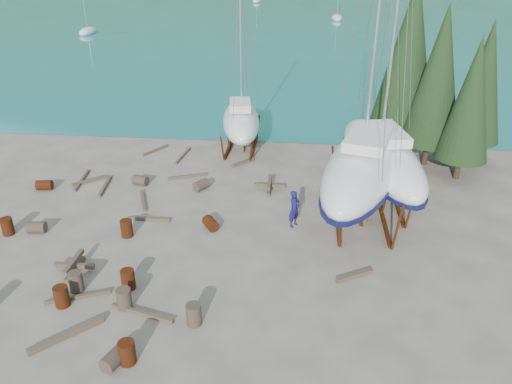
# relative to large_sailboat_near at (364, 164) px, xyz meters

# --- Properties ---
(ground) EXTENTS (600.00, 600.00, 0.00)m
(ground) POSITION_rel_large_sailboat_near_xyz_m (-7.70, -4.75, -2.96)
(ground) COLOR #5D5449
(ground) RESTS_ON ground
(cypress_near_right) EXTENTS (3.60, 3.60, 10.00)m
(cypress_near_right) POSITION_rel_large_sailboat_near_xyz_m (4.80, 7.25, 2.83)
(cypress_near_right) COLOR black
(cypress_near_right) RESTS_ON ground
(cypress_mid_right) EXTENTS (3.06, 3.06, 8.50)m
(cypress_mid_right) POSITION_rel_large_sailboat_near_xyz_m (6.30, 5.25, 1.96)
(cypress_mid_right) COLOR black
(cypress_mid_right) RESTS_ON ground
(cypress_back_left) EXTENTS (4.14, 4.14, 11.50)m
(cypress_back_left) POSITION_rel_large_sailboat_near_xyz_m (3.30, 9.25, 3.70)
(cypress_back_left) COLOR black
(cypress_back_left) RESTS_ON ground
(cypress_far_right) EXTENTS (3.24, 3.24, 9.00)m
(cypress_far_right) POSITION_rel_large_sailboat_near_xyz_m (7.80, 8.25, 2.25)
(cypress_far_right) COLOR black
(cypress_far_right) RESTS_ON ground
(moored_boat_left) EXTENTS (2.00, 5.00, 6.05)m
(moored_boat_left) POSITION_rel_large_sailboat_near_xyz_m (-37.70, 55.25, -2.57)
(moored_boat_left) COLOR silver
(moored_boat_left) RESTS_ON ground
(moored_boat_mid) EXTENTS (2.00, 5.00, 6.05)m
(moored_boat_mid) POSITION_rel_large_sailboat_near_xyz_m (2.30, 75.25, -2.57)
(moored_boat_mid) COLOR silver
(moored_boat_mid) RESTS_ON ground
(moored_boat_far) EXTENTS (2.00, 5.00, 6.05)m
(moored_boat_far) POSITION_rel_large_sailboat_near_xyz_m (-15.70, 105.25, -2.57)
(moored_boat_far) COLOR silver
(moored_boat_far) RESTS_ON ground
(large_sailboat_near) EXTENTS (6.52, 12.15, 18.37)m
(large_sailboat_near) POSITION_rel_large_sailboat_near_xyz_m (0.00, 0.00, 0.00)
(large_sailboat_near) COLOR silver
(large_sailboat_near) RESTS_ON ground
(large_sailboat_far) EXTENTS (5.00, 10.88, 16.60)m
(large_sailboat_far) POSITION_rel_large_sailboat_near_xyz_m (1.08, 1.69, -0.24)
(large_sailboat_far) COLOR silver
(large_sailboat_far) RESTS_ON ground
(small_sailboat_shore) EXTENTS (3.57, 8.14, 12.57)m
(small_sailboat_shore) POSITION_rel_large_sailboat_near_xyz_m (-7.39, 8.81, -0.89)
(small_sailboat_shore) COLOR silver
(small_sailboat_shore) RESTS_ON ground
(worker) EXTENTS (0.78, 0.85, 1.96)m
(worker) POSITION_rel_large_sailboat_near_xyz_m (-3.42, -1.47, -1.98)
(worker) COLOR #161250
(worker) RESTS_ON ground
(drum_1) EXTENTS (0.85, 1.03, 0.58)m
(drum_1) POSITION_rel_large_sailboat_near_xyz_m (-9.22, -11.48, -2.67)
(drum_1) COLOR #2D2823
(drum_1) RESTS_ON ground
(drum_2) EXTENTS (0.96, 0.71, 0.58)m
(drum_2) POSITION_rel_large_sailboat_near_xyz_m (-18.02, 1.28, -2.67)
(drum_2) COLOR #5D210F
(drum_2) RESTS_ON ground
(drum_3) EXTENTS (0.58, 0.58, 0.88)m
(drum_3) POSITION_rel_large_sailboat_near_xyz_m (-8.79, -11.31, -2.52)
(drum_3) COLOR #5D210F
(drum_3) RESTS_ON ground
(drum_5) EXTENTS (0.58, 0.58, 0.88)m
(drum_5) POSITION_rel_large_sailboat_near_xyz_m (-9.85, -8.53, -2.52)
(drum_5) COLOR #2D2823
(drum_5) RESTS_ON ground
(drum_6) EXTENTS (0.97, 1.05, 0.58)m
(drum_6) POSITION_rel_large_sailboat_near_xyz_m (-7.58, -2.16, -2.67)
(drum_6) COLOR #5D210F
(drum_6) RESTS_ON ground
(drum_8) EXTENTS (0.58, 0.58, 0.88)m
(drum_8) POSITION_rel_large_sailboat_near_xyz_m (-17.44, -3.68, -2.52)
(drum_8) COLOR #5D210F
(drum_8) RESTS_ON ground
(drum_9) EXTENTS (1.01, 0.80, 0.58)m
(drum_9) POSITION_rel_large_sailboat_near_xyz_m (-12.65, 2.47, -2.67)
(drum_9) COLOR #2D2823
(drum_9) RESTS_ON ground
(drum_10) EXTENTS (0.58, 0.58, 0.88)m
(drum_10) POSITION_rel_large_sailboat_near_xyz_m (-10.11, -7.29, -2.52)
(drum_10) COLOR #5D210F
(drum_10) RESTS_ON ground
(drum_11) EXTENTS (0.99, 1.05, 0.58)m
(drum_11) POSITION_rel_large_sailboat_near_xyz_m (-8.92, 2.18, -2.67)
(drum_11) COLOR #2D2823
(drum_11) RESTS_ON ground
(drum_13) EXTENTS (0.58, 0.58, 0.88)m
(drum_13) POSITION_rel_large_sailboat_near_xyz_m (-12.36, -8.63, -2.52)
(drum_13) COLOR #5D210F
(drum_13) RESTS_ON ground
(drum_14) EXTENTS (0.58, 0.58, 0.88)m
(drum_14) POSITION_rel_large_sailboat_near_xyz_m (-11.53, -3.28, -2.52)
(drum_14) COLOR #5D210F
(drum_14) RESTS_ON ground
(drum_15) EXTENTS (0.94, 0.67, 0.58)m
(drum_15) POSITION_rel_large_sailboat_near_xyz_m (-16.12, -3.38, -2.67)
(drum_15) COLOR #2D2823
(drum_15) RESTS_ON ground
(drum_16) EXTENTS (0.58, 0.58, 0.88)m
(drum_16) POSITION_rel_large_sailboat_near_xyz_m (-12.19, -7.66, -2.52)
(drum_16) COLOR #2D2823
(drum_16) RESTS_ON ground
(drum_17) EXTENTS (0.58, 0.58, 0.88)m
(drum_17) POSITION_rel_large_sailboat_near_xyz_m (-6.94, -9.17, -2.52)
(drum_17) COLOR #2D2823
(drum_17) RESTS_ON ground
(timber_0) EXTENTS (0.47, 2.74, 0.14)m
(timber_0) POSITION_rel_large_sailboat_near_xyz_m (-11.13, 7.01, -2.89)
(timber_0) COLOR brown
(timber_0) RESTS_ON ground
(timber_1) EXTENTS (1.66, 1.06, 0.19)m
(timber_1) POSITION_rel_large_sailboat_near_xyz_m (-0.69, -5.65, -2.86)
(timber_1) COLOR brown
(timber_1) RESTS_ON ground
(timber_2) EXTENTS (1.65, 1.57, 0.19)m
(timber_2) POSITION_rel_large_sailboat_near_xyz_m (-15.84, 2.52, -2.87)
(timber_2) COLOR brown
(timber_2) RESTS_ON ground
(timber_3) EXTENTS (2.42, 1.12, 0.15)m
(timber_3) POSITION_rel_large_sailboat_near_xyz_m (-11.95, -8.16, -2.88)
(timber_3) COLOR brown
(timber_3) RESTS_ON ground
(timber_4) EXTENTS (2.24, 0.18, 0.17)m
(timber_4) POSITION_rel_large_sailboat_near_xyz_m (-10.92, -1.68, -2.87)
(timber_4) COLOR brown
(timber_4) RESTS_ON ground
(timber_5) EXTENTS (2.67, 0.87, 0.16)m
(timber_5) POSITION_rel_large_sailboat_near_xyz_m (-9.05, -8.88, -2.88)
(timber_5) COLOR brown
(timber_5) RESTS_ON ground
(timber_6) EXTENTS (1.40, 1.48, 0.19)m
(timber_6) POSITION_rel_large_sailboat_near_xyz_m (-6.97, 6.17, -2.86)
(timber_6) COLOR brown
(timber_6) RESTS_ON ground
(timber_9) EXTENTS (1.33, 2.06, 0.15)m
(timber_9) POSITION_rel_large_sailboat_near_xyz_m (-13.26, 7.77, -2.88)
(timber_9) COLOR brown
(timber_9) RESTS_ON ground
(timber_10) EXTENTS (2.27, 1.05, 0.16)m
(timber_10) POSITION_rel_large_sailboat_near_xyz_m (-10.09, 3.74, -2.88)
(timber_10) COLOR brown
(timber_10) RESTS_ON ground
(timber_11) EXTENTS (1.00, 2.29, 0.15)m
(timber_11) POSITION_rel_large_sailboat_near_xyz_m (-11.86, 0.34, -2.88)
(timber_11) COLOR brown
(timber_11) RESTS_ON ground
(timber_15) EXTENTS (0.51, 2.97, 0.15)m
(timber_15) POSITION_rel_large_sailboat_near_xyz_m (-16.34, 2.56, -2.88)
(timber_15) COLOR brown
(timber_15) RESTS_ON ground
(timber_16) EXTENTS (2.13, 2.16, 0.23)m
(timber_16) POSITION_rel_large_sailboat_near_xyz_m (-11.43, -10.34, -2.84)
(timber_16) COLOR brown
(timber_16) RESTS_ON ground
(timber_17) EXTENTS (0.49, 2.74, 0.16)m
(timber_17) POSITION_rel_large_sailboat_near_xyz_m (-14.63, 1.90, -2.88)
(timber_17) COLOR brown
(timber_17) RESTS_ON ground
(timber_pile_fore) EXTENTS (1.80, 1.80, 0.60)m
(timber_pile_fore) POSITION_rel_large_sailboat_near_xyz_m (-12.85, -6.37, -2.66)
(timber_pile_fore) COLOR brown
(timber_pile_fore) RESTS_ON ground
(timber_pile_aft) EXTENTS (1.80, 1.80, 0.60)m
(timber_pile_aft) POSITION_rel_large_sailboat_near_xyz_m (-4.96, 2.52, -2.66)
(timber_pile_aft) COLOR brown
(timber_pile_aft) RESTS_ON ground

